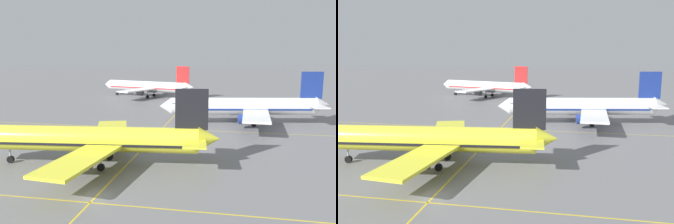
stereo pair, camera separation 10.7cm
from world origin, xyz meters
The scene contains 5 objects.
ground_plane centered at (0.00, 0.00, 0.00)m, with size 600.00×600.00×0.00m, color slate.
airliner_front_gate centered at (-4.50, 10.80, 3.97)m, with size 37.42×32.09×11.63m.
airliner_second_row centered at (17.97, 45.69, 4.16)m, with size 39.12×33.32×12.20m.
airliner_third_row centered at (-16.24, 88.36, 3.91)m, with size 36.38×30.96×11.44m.
taxiway_markings centered at (0.00, 17.56, 0.00)m, with size 151.50×86.05×0.01m.
Camera 2 is at (16.02, -37.63, 17.06)m, focal length 38.21 mm.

